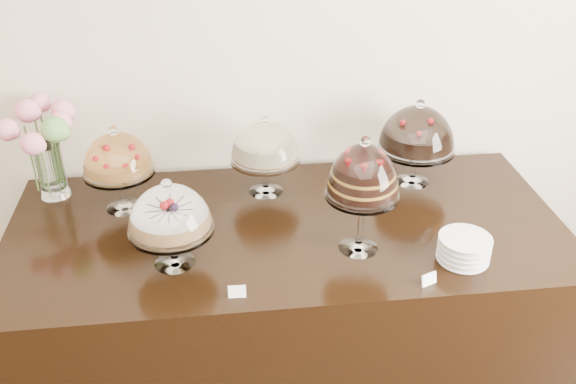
{
  "coord_description": "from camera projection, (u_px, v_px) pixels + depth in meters",
  "views": [
    {
      "loc": [
        -0.12,
        0.34,
        2.3
      ],
      "look_at": [
        0.13,
        2.4,
        1.08
      ],
      "focal_mm": 40.0,
      "sensor_mm": 36.0,
      "label": 1
    }
  ],
  "objects": [
    {
      "name": "plate_stack",
      "position": [
        464.0,
        249.0,
        2.32
      ],
      "size": [
        0.19,
        0.19,
        0.09
      ],
      "color": "silver",
      "rests_on": "display_counter"
    },
    {
      "name": "price_card_left",
      "position": [
        237.0,
        292.0,
        2.15
      ],
      "size": [
        0.06,
        0.02,
        0.04
      ],
      "primitive_type": "cube",
      "rotation": [
        -0.21,
        0.0,
        -0.05
      ],
      "color": "white",
      "rests_on": "display_counter"
    },
    {
      "name": "wall_back",
      "position": [
        241.0,
        36.0,
        2.7
      ],
      "size": [
        5.0,
        0.04,
        3.0
      ],
      "primitive_type": "cube",
      "color": "beige",
      "rests_on": "ground"
    },
    {
      "name": "cake_stand_sugar_sponge",
      "position": [
        170.0,
        214.0,
        2.22
      ],
      "size": [
        0.3,
        0.3,
        0.35
      ],
      "color": "white",
      "rests_on": "display_counter"
    },
    {
      "name": "cake_stand_fruit_tart",
      "position": [
        117.0,
        158.0,
        2.54
      ],
      "size": [
        0.29,
        0.29,
        0.37
      ],
      "color": "white",
      "rests_on": "display_counter"
    },
    {
      "name": "cake_stand_cheesecake",
      "position": [
        265.0,
        145.0,
        2.66
      ],
      "size": [
        0.3,
        0.3,
        0.35
      ],
      "color": "white",
      "rests_on": "display_counter"
    },
    {
      "name": "cake_stand_choco_layer",
      "position": [
        363.0,
        176.0,
        2.25
      ],
      "size": [
        0.27,
        0.27,
        0.46
      ],
      "color": "white",
      "rests_on": "display_counter"
    },
    {
      "name": "flower_vase",
      "position": [
        45.0,
        139.0,
        2.6
      ],
      "size": [
        0.29,
        0.33,
        0.42
      ],
      "color": "white",
      "rests_on": "display_counter"
    },
    {
      "name": "cake_stand_dark_choco",
      "position": [
        417.0,
        132.0,
        2.73
      ],
      "size": [
        0.34,
        0.34,
        0.39
      ],
      "color": "white",
      "rests_on": "display_counter"
    },
    {
      "name": "price_card_right",
      "position": [
        429.0,
        279.0,
        2.21
      ],
      "size": [
        0.06,
        0.04,
        0.04
      ],
      "primitive_type": "cube",
      "rotation": [
        -0.21,
        0.0,
        0.39
      ],
      "color": "white",
      "rests_on": "display_counter"
    },
    {
      "name": "display_counter",
      "position": [
        287.0,
        311.0,
        2.77
      ],
      "size": [
        2.2,
        1.0,
        0.9
      ],
      "primitive_type": "cube",
      "color": "black",
      "rests_on": "ground"
    }
  ]
}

